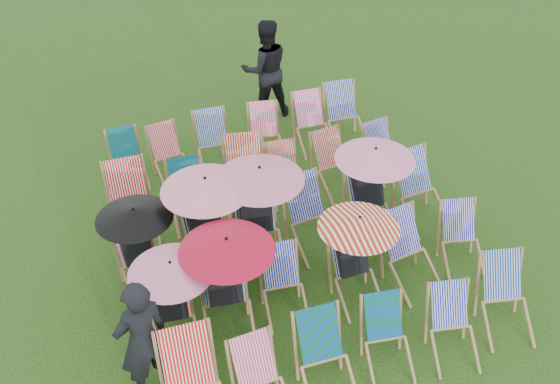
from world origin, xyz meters
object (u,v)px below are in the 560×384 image
object	(u,v)px
deckchair_29	(345,116)
person_left	(142,339)
deckchair_5	(507,299)
person_rear	(265,69)

from	to	relation	value
deckchair_29	person_left	xyz separation A→B (m)	(-4.19, -4.03, 0.34)
deckchair_5	person_left	bearing A→B (deg)	-175.38
deckchair_5	deckchair_29	world-z (taller)	deckchair_29
person_rear	deckchair_5	bearing A→B (deg)	104.26
deckchair_29	person_left	distance (m)	5.83
deckchair_29	person_left	bearing A→B (deg)	-133.03
person_left	deckchair_29	bearing A→B (deg)	-153.26
deckchair_5	person_rear	xyz separation A→B (m)	(-1.15, 5.92, 0.48)
person_rear	deckchair_29	bearing A→B (deg)	131.08
deckchair_29	person_left	size ratio (longest dim) A/B	0.59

